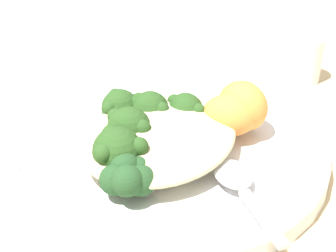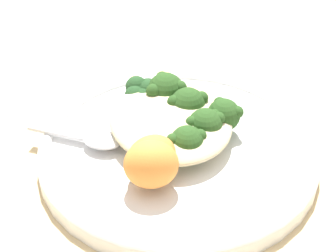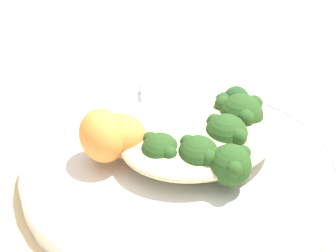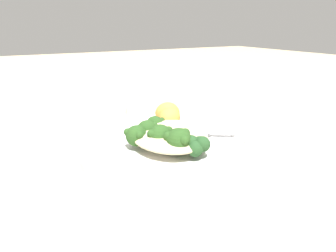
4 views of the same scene
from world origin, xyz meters
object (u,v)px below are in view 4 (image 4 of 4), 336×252
at_px(broccoli_stalk_1, 151,131).
at_px(sweet_potato_chunk_1, 169,118).
at_px(quinoa_mound, 169,135).
at_px(broccoli_stalk_0, 157,126).
at_px(spoon, 207,131).
at_px(salt_shaker, 133,100).
at_px(kale_tuft, 196,145).
at_px(sweet_potato_chunk_0, 167,114).
at_px(broccoli_stalk_2, 145,136).
at_px(broccoli_stalk_3, 163,136).
at_px(broccoli_stalk_4, 178,139).
at_px(plate, 162,144).

xyz_separation_m(broccoli_stalk_1, sweet_potato_chunk_1, (0.04, -0.06, 0.00)).
distance_m(quinoa_mound, broccoli_stalk_0, 0.04).
distance_m(spoon, salt_shaker, 0.25).
bearing_deg(kale_tuft, sweet_potato_chunk_0, -9.05).
relative_size(broccoli_stalk_0, salt_shaker, 0.99).
relative_size(broccoli_stalk_2, broccoli_stalk_3, 1.41).
xyz_separation_m(broccoli_stalk_1, salt_shaker, (0.22, -0.05, -0.00)).
distance_m(broccoli_stalk_0, sweet_potato_chunk_0, 0.05).
relative_size(quinoa_mound, broccoli_stalk_2, 1.25).
xyz_separation_m(quinoa_mound, kale_tuft, (-0.06, -0.02, 0.00)).
distance_m(broccoli_stalk_0, kale_tuft, 0.10).
xyz_separation_m(sweet_potato_chunk_1, spoon, (-0.06, -0.05, -0.02)).
relative_size(broccoli_stalk_0, sweet_potato_chunk_1, 1.45).
xyz_separation_m(broccoli_stalk_2, kale_tuft, (-0.07, -0.06, -0.00)).
bearing_deg(spoon, broccoli_stalk_1, -159.26).
xyz_separation_m(quinoa_mound, broccoli_stalk_4, (-0.04, 0.00, 0.01)).
bearing_deg(sweet_potato_chunk_1, sweet_potato_chunk_0, -13.93).
bearing_deg(broccoli_stalk_2, plate, -163.91).
distance_m(broccoli_stalk_1, broccoli_stalk_4, 0.06).
bearing_deg(salt_shaker, broccoli_stalk_4, 174.44).
height_order(broccoli_stalk_0, broccoli_stalk_1, broccoli_stalk_1).
height_order(broccoli_stalk_0, salt_shaker, salt_shaker).
bearing_deg(quinoa_mound, broccoli_stalk_3, 120.89).
bearing_deg(spoon, broccoli_stalk_4, -123.65).
xyz_separation_m(broccoli_stalk_0, salt_shaker, (0.20, -0.03, -0.00)).
relative_size(quinoa_mound, sweet_potato_chunk_1, 3.05).
distance_m(quinoa_mound, salt_shaker, 0.24).
height_order(broccoli_stalk_0, broccoli_stalk_4, broccoli_stalk_4).
distance_m(kale_tuft, salt_shaker, 0.30).
bearing_deg(broccoli_stalk_1, quinoa_mound, 155.36).
bearing_deg(kale_tuft, sweet_potato_chunk_1, -8.40).
distance_m(plate, broccoli_stalk_4, 0.06).
xyz_separation_m(broccoli_stalk_0, broccoli_stalk_2, (-0.03, 0.04, -0.00)).
height_order(broccoli_stalk_3, salt_shaker, salt_shaker).
bearing_deg(spoon, broccoli_stalk_3, -141.25).
bearing_deg(quinoa_mound, plate, 11.17).
relative_size(broccoli_stalk_1, kale_tuft, 2.07).
bearing_deg(broccoli_stalk_0, broccoli_stalk_2, 95.63).
height_order(quinoa_mound, kale_tuft, kale_tuft).
distance_m(plate, broccoli_stalk_0, 0.03).
distance_m(plate, broccoli_stalk_3, 0.04).
relative_size(broccoli_stalk_3, sweet_potato_chunk_1, 1.73).
relative_size(broccoli_stalk_2, spoon, 1.19).
relative_size(sweet_potato_chunk_1, spoon, 0.49).
relative_size(broccoli_stalk_0, kale_tuft, 1.58).
height_order(broccoli_stalk_3, spoon, broccoli_stalk_3).
distance_m(quinoa_mound, sweet_potato_chunk_0, 0.09).
distance_m(plate, broccoli_stalk_1, 0.03).
height_order(quinoa_mound, broccoli_stalk_0, broccoli_stalk_0).
bearing_deg(spoon, broccoli_stalk_0, -173.53).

